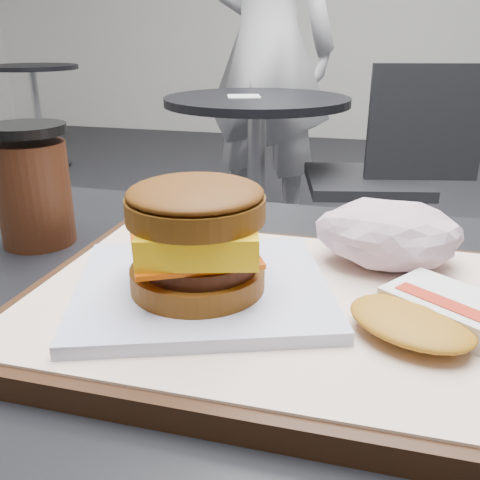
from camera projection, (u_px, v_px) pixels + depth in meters
name	position (u px, v px, depth m)	size (l,w,h in m)	color
serving_tray	(268.00, 307.00, 0.41)	(0.38, 0.28, 0.02)	black
breakfast_sandwich	(199.00, 249.00, 0.39)	(0.24, 0.22, 0.09)	white
hash_brown	(435.00, 315.00, 0.36)	(0.14, 0.13, 0.02)	silver
crumpled_wrapper	(388.00, 234.00, 0.46)	(0.12, 0.10, 0.05)	silver
coffee_cup	(33.00, 188.00, 0.55)	(0.08, 0.08, 0.12)	#3C1B0E
neighbor_table	(256.00, 150.00, 2.08)	(0.70, 0.70, 0.75)	black
napkin	(244.00, 96.00, 2.00)	(0.12, 0.12, 0.00)	silver
neighbor_chair	(385.00, 169.00, 1.95)	(0.64, 0.50, 0.88)	#ADADB2
patron	(267.00, 46.00, 2.54)	(0.67, 0.44, 1.83)	silver
bg_table_mid	(35.00, 92.00, 3.95)	(0.66, 0.66, 0.75)	black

